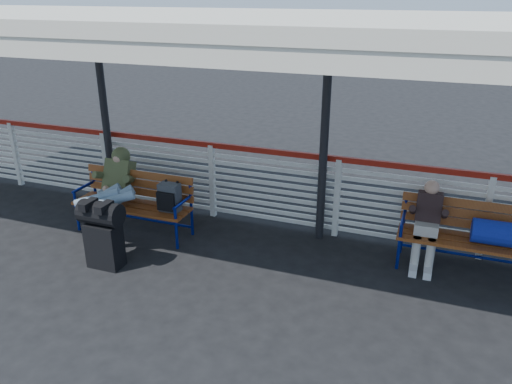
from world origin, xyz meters
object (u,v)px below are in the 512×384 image
at_px(bench_left, 143,197).
at_px(bench_right, 481,232).
at_px(luggage_stack, 103,232).
at_px(companion_person, 427,224).
at_px(traveler_man, 110,193).

height_order(bench_left, bench_right, same).
xyz_separation_m(luggage_stack, bench_left, (-0.04, 1.04, 0.07)).
relative_size(bench_left, companion_person, 1.57).
relative_size(luggage_stack, traveler_man, 0.57).
height_order(bench_left, traveler_man, traveler_man).
bearing_deg(traveler_man, companion_person, 11.11).
height_order(bench_right, companion_person, companion_person).
bearing_deg(bench_left, traveler_man, -131.04).
xyz_separation_m(bench_left, traveler_man, (-0.31, -0.35, 0.16)).
xyz_separation_m(luggage_stack, traveler_man, (-0.35, 0.69, 0.24)).
bearing_deg(bench_right, bench_left, -173.79).
bearing_deg(bench_left, bench_right, 6.21).
relative_size(luggage_stack, bench_left, 0.52).
bearing_deg(luggage_stack, bench_left, 91.68).
relative_size(bench_left, bench_right, 1.00).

